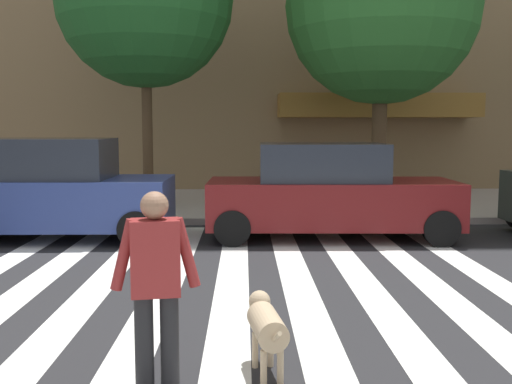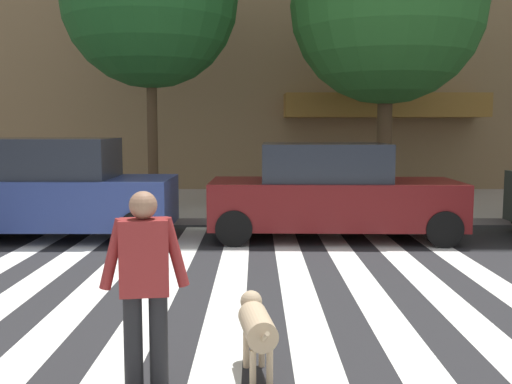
{
  "view_description": "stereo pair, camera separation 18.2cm",
  "coord_description": "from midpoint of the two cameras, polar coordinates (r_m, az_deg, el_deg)",
  "views": [
    {
      "loc": [
        0.66,
        0.4,
        2.14
      ],
      "look_at": [
        0.83,
        8.85,
        1.2
      ],
      "focal_mm": 41.8,
      "sensor_mm": 36.0,
      "label": 1
    },
    {
      "loc": [
        0.84,
        0.4,
        2.14
      ],
      "look_at": [
        0.83,
        8.85,
        1.2
      ],
      "focal_mm": 41.8,
      "sensor_mm": 36.0,
      "label": 2
    }
  ],
  "objects": [
    {
      "name": "crosswalk_stripes",
      "position": [
        6.54,
        -2.23,
        -12.74
      ],
      "size": [
        7.65,
        12.54,
        0.01
      ],
      "color": "silver",
      "rests_on": "ground_plane"
    },
    {
      "name": "sidewalk_far",
      "position": [
        15.9,
        -2.62,
        -1.13
      ],
      "size": [
        80.0,
        6.0,
        0.15
      ],
      "primitive_type": "cube",
      "color": "#A79C94",
      "rests_on": "ground_plane"
    },
    {
      "name": "dog_on_leash",
      "position": [
        5.24,
        1.15,
        -12.56
      ],
      "size": [
        0.35,
        1.01,
        0.65
      ],
      "color": "tan",
      "rests_on": "ground_plane"
    },
    {
      "name": "street_tree_nearest",
      "position": [
        15.34,
        -9.68,
        17.69
      ],
      "size": [
        4.27,
        4.27,
        7.18
      ],
      "color": "#4C3823",
      "rests_on": "sidewalk_far"
    },
    {
      "name": "pedestrian_dog_walker",
      "position": [
        4.8,
        -9.44,
        -8.4
      ],
      "size": [
        0.71,
        0.29,
        1.64
      ],
      "color": "black",
      "rests_on": "ground_plane"
    },
    {
      "name": "ground_plane",
      "position": [
        6.58,
        -6.63,
        -12.7
      ],
      "size": [
        160.0,
        160.0,
        0.0
      ],
      "primitive_type": "plane",
      "color": "#232326"
    },
    {
      "name": "parked_car_third_in_line",
      "position": [
        11.41,
        7.77,
        -0.13
      ],
      "size": [
        4.71,
        1.98,
        1.81
      ],
      "color": "maroon",
      "rests_on": "ground_plane"
    },
    {
      "name": "street_tree_middle",
      "position": [
        15.54,
        12.89,
        16.88
      ],
      "size": [
        4.75,
        4.75,
        7.26
      ],
      "color": "#4C3823",
      "rests_on": "sidewalk_far"
    },
    {
      "name": "parked_car_behind_first",
      "position": [
        11.9,
        -18.1,
        0.15
      ],
      "size": [
        4.33,
        1.92,
        1.91
      ],
      "color": "navy",
      "rests_on": "ground_plane"
    }
  ]
}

